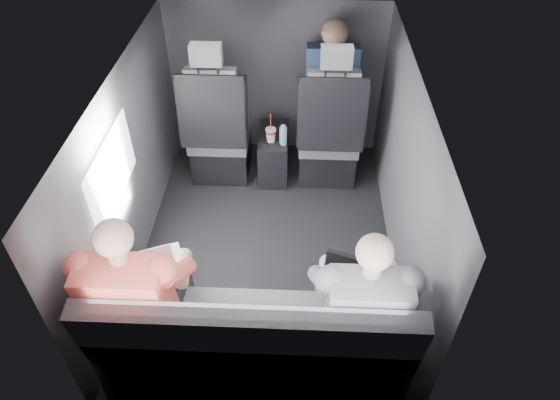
{
  "coord_description": "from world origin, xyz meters",
  "views": [
    {
      "loc": [
        0.2,
        -2.56,
        2.7
      ],
      "look_at": [
        0.09,
        -0.05,
        0.5
      ],
      "focal_mm": 32.0,
      "sensor_mm": 36.0,
      "label": 1
    }
  ],
  "objects_px": {
    "rear_bench": "(255,348)",
    "laptop_black": "(353,275)",
    "center_console": "(274,154)",
    "water_bottle": "(283,136)",
    "passenger_rear_right": "(361,303)",
    "passenger_front_right": "(331,84)",
    "front_seat_left": "(219,136)",
    "laptop_white": "(151,266)",
    "passenger_rear_left": "(141,293)",
    "front_seat_right": "(329,138)",
    "soda_cup": "(271,135)"
  },
  "relations": [
    {
      "from": "passenger_rear_right",
      "to": "passenger_front_right",
      "type": "height_order",
      "value": "passenger_front_right"
    },
    {
      "from": "rear_bench",
      "to": "water_bottle",
      "type": "distance_m",
      "value": 1.82
    },
    {
      "from": "front_seat_left",
      "to": "passenger_rear_left",
      "type": "height_order",
      "value": "front_seat_left"
    },
    {
      "from": "center_console",
      "to": "passenger_rear_right",
      "type": "bearing_deg",
      "value": -73.4
    },
    {
      "from": "front_seat_left",
      "to": "center_console",
      "type": "relative_size",
      "value": 2.64
    },
    {
      "from": "front_seat_left",
      "to": "laptop_white",
      "type": "xyz_separation_m",
      "value": [
        -0.13,
        -1.62,
        0.23
      ]
    },
    {
      "from": "laptop_black",
      "to": "passenger_front_right",
      "type": "relative_size",
      "value": 0.48
    },
    {
      "from": "laptop_white",
      "to": "center_console",
      "type": "bearing_deg",
      "value": 70.66
    },
    {
      "from": "center_console",
      "to": "water_bottle",
      "type": "bearing_deg",
      "value": -57.99
    },
    {
      "from": "rear_bench",
      "to": "passenger_rear_left",
      "type": "height_order",
      "value": "passenger_rear_left"
    },
    {
      "from": "rear_bench",
      "to": "laptop_black",
      "type": "xyz_separation_m",
      "value": [
        0.52,
        0.27,
        0.33
      ]
    },
    {
      "from": "front_seat_right",
      "to": "soda_cup",
      "type": "relative_size",
      "value": 4.86
    },
    {
      "from": "passenger_rear_right",
      "to": "passenger_front_right",
      "type": "relative_size",
      "value": 1.4
    },
    {
      "from": "center_console",
      "to": "water_bottle",
      "type": "height_order",
      "value": "water_bottle"
    },
    {
      "from": "front_seat_left",
      "to": "passenger_rear_right",
      "type": "xyz_separation_m",
      "value": [
        1.0,
        -1.81,
        0.22
      ]
    },
    {
      "from": "rear_bench",
      "to": "soda_cup",
      "type": "bearing_deg",
      "value": 90.53
    },
    {
      "from": "front_seat_right",
      "to": "passenger_rear_left",
      "type": "distance_m",
      "value": 2.1
    },
    {
      "from": "soda_cup",
      "to": "water_bottle",
      "type": "height_order",
      "value": "soda_cup"
    },
    {
      "from": "front_seat_left",
      "to": "rear_bench",
      "type": "bearing_deg",
      "value": -76.69
    },
    {
      "from": "front_seat_left",
      "to": "front_seat_right",
      "type": "distance_m",
      "value": 0.9
    },
    {
      "from": "soda_cup",
      "to": "passenger_rear_right",
      "type": "relative_size",
      "value": 0.22
    },
    {
      "from": "laptop_black",
      "to": "laptop_white",
      "type": "bearing_deg",
      "value": 179.26
    },
    {
      "from": "water_bottle",
      "to": "laptop_black",
      "type": "relative_size",
      "value": 0.43
    },
    {
      "from": "water_bottle",
      "to": "front_seat_right",
      "type": "bearing_deg",
      "value": 14.41
    },
    {
      "from": "front_seat_left",
      "to": "center_console",
      "type": "height_order",
      "value": "front_seat_left"
    },
    {
      "from": "front_seat_left",
      "to": "water_bottle",
      "type": "relative_size",
      "value": 7.25
    },
    {
      "from": "front_seat_left",
      "to": "passenger_front_right",
      "type": "height_order",
      "value": "passenger_front_right"
    },
    {
      "from": "soda_cup",
      "to": "passenger_front_right",
      "type": "relative_size",
      "value": 0.31
    },
    {
      "from": "front_seat_right",
      "to": "soda_cup",
      "type": "xyz_separation_m",
      "value": [
        -0.47,
        -0.06,
        0.07
      ]
    },
    {
      "from": "laptop_black",
      "to": "passenger_rear_right",
      "type": "distance_m",
      "value": 0.17
    },
    {
      "from": "front_seat_right",
      "to": "passenger_front_right",
      "type": "bearing_deg",
      "value": 88.86
    },
    {
      "from": "rear_bench",
      "to": "laptop_white",
      "type": "distance_m",
      "value": 0.72
    },
    {
      "from": "rear_bench",
      "to": "soda_cup",
      "type": "xyz_separation_m",
      "value": [
        -0.02,
        1.84,
        0.16
      ]
    },
    {
      "from": "rear_bench",
      "to": "laptop_white",
      "type": "xyz_separation_m",
      "value": [
        -0.58,
        0.28,
        0.32
      ]
    },
    {
      "from": "soda_cup",
      "to": "passenger_rear_right",
      "type": "height_order",
      "value": "passenger_rear_right"
    },
    {
      "from": "front_seat_right",
      "to": "rear_bench",
      "type": "distance_m",
      "value": 1.96
    },
    {
      "from": "passenger_rear_right",
      "to": "passenger_front_right",
      "type": "distance_m",
      "value": 2.07
    },
    {
      "from": "rear_bench",
      "to": "soda_cup",
      "type": "height_order",
      "value": "rear_bench"
    },
    {
      "from": "rear_bench",
      "to": "passenger_rear_right",
      "type": "xyz_separation_m",
      "value": [
        0.55,
        0.1,
        0.31
      ]
    },
    {
      "from": "passenger_rear_left",
      "to": "water_bottle",
      "type": "bearing_deg",
      "value": 68.5
    },
    {
      "from": "water_bottle",
      "to": "laptop_white",
      "type": "xyz_separation_m",
      "value": [
        -0.67,
        -1.53,
        0.15
      ]
    },
    {
      "from": "soda_cup",
      "to": "laptop_black",
      "type": "height_order",
      "value": "laptop_black"
    },
    {
      "from": "water_bottle",
      "to": "laptop_black",
      "type": "distance_m",
      "value": 1.61
    },
    {
      "from": "front_seat_left",
      "to": "passenger_front_right",
      "type": "distance_m",
      "value": 1.01
    },
    {
      "from": "passenger_front_right",
      "to": "front_seat_left",
      "type": "bearing_deg",
      "value": -164.09
    },
    {
      "from": "passenger_rear_right",
      "to": "front_seat_left",
      "type": "bearing_deg",
      "value": 118.98
    },
    {
      "from": "center_console",
      "to": "passenger_rear_right",
      "type": "xyz_separation_m",
      "value": [
        0.55,
        -1.85,
        0.42
      ]
    },
    {
      "from": "front_seat_left",
      "to": "laptop_white",
      "type": "height_order",
      "value": "front_seat_left"
    },
    {
      "from": "front_seat_left",
      "to": "passenger_front_right",
      "type": "xyz_separation_m",
      "value": [
        0.91,
        0.26,
        0.36
      ]
    },
    {
      "from": "center_console",
      "to": "water_bottle",
      "type": "relative_size",
      "value": 2.75
    }
  ]
}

